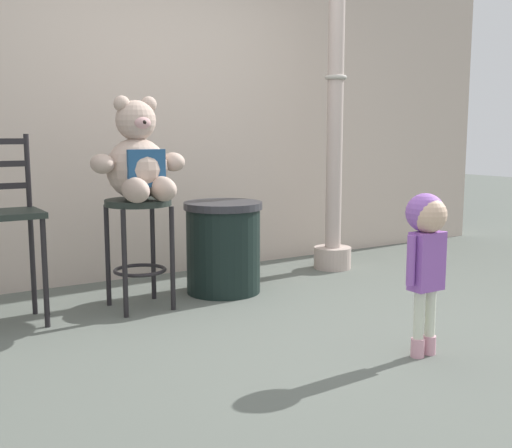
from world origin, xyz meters
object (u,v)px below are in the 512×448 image
lamppost (335,141)px  bar_chair_empty (7,222)px  trash_bin (223,247)px  child_walking (426,239)px  bar_stool_with_teddy (139,229)px  teddy_bear (139,162)px

lamppost → bar_chair_empty: bearing=-175.8°
trash_bin → bar_chair_empty: size_ratio=0.58×
child_walking → bar_chair_empty: size_ratio=0.74×
bar_stool_with_teddy → lamppost: (1.82, 0.28, 0.55)m
teddy_bear → child_walking: size_ratio=0.78×
child_walking → lamppost: (0.92, 1.88, 0.46)m
bar_stool_with_teddy → teddy_bear: teddy_bear is taller
bar_stool_with_teddy → teddy_bear: (-0.00, -0.03, 0.44)m
bar_chair_empty → bar_stool_with_teddy: bearing=-6.3°
trash_bin → lamppost: size_ratio=0.24×
bar_stool_with_teddy → trash_bin: bar_stool_with_teddy is taller
bar_chair_empty → teddy_bear: bearing=-8.5°
child_walking → teddy_bear: bearing=121.0°
bar_stool_with_teddy → bar_chair_empty: bearing=173.7°
bar_stool_with_teddy → teddy_bear: bearing=-90.0°
trash_bin → bar_chair_empty: bearing=179.3°
lamppost → bar_chair_empty: lamppost is taller
bar_stool_with_teddy → trash_bin: (0.66, 0.07, -0.19)m
bar_stool_with_teddy → bar_chair_empty: bar_chair_empty is taller
teddy_bear → child_walking: bearing=-60.1°
lamppost → trash_bin: bearing=-169.8°
bar_stool_with_teddy → trash_bin: bearing=6.1°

